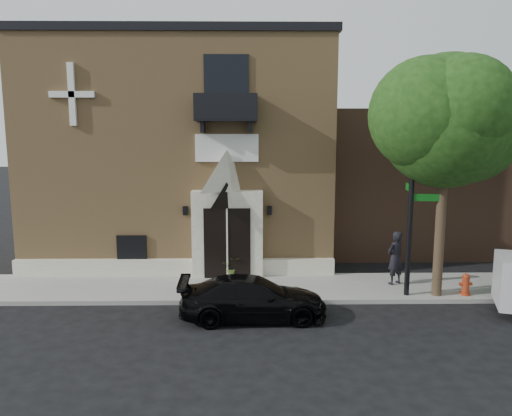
{
  "coord_description": "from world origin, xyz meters",
  "views": [
    {
      "loc": [
        -0.2,
        -15.32,
        5.58
      ],
      "look_at": [
        0.05,
        2.0,
        2.83
      ],
      "focal_mm": 35.0,
      "sensor_mm": 36.0,
      "label": 1
    }
  ],
  "objects_px": {
    "street_sign": "(411,200)",
    "pedestrian_near": "(395,258)",
    "black_sedan": "(253,298)",
    "fire_hydrant": "(466,284)"
  },
  "relations": [
    {
      "from": "street_sign",
      "to": "pedestrian_near",
      "type": "relative_size",
      "value": 3.33
    },
    {
      "from": "black_sedan",
      "to": "street_sign",
      "type": "xyz_separation_m",
      "value": [
        5.12,
        1.67,
        2.69
      ]
    },
    {
      "from": "street_sign",
      "to": "fire_hydrant",
      "type": "xyz_separation_m",
      "value": [
        1.92,
        -0.05,
        -2.82
      ]
    },
    {
      "from": "street_sign",
      "to": "pedestrian_near",
      "type": "bearing_deg",
      "value": 101.61
    },
    {
      "from": "pedestrian_near",
      "to": "street_sign",
      "type": "bearing_deg",
      "value": 62.65
    },
    {
      "from": "black_sedan",
      "to": "fire_hydrant",
      "type": "height_order",
      "value": "black_sedan"
    },
    {
      "from": "street_sign",
      "to": "fire_hydrant",
      "type": "height_order",
      "value": "street_sign"
    },
    {
      "from": "fire_hydrant",
      "to": "black_sedan",
      "type": "bearing_deg",
      "value": -167.03
    },
    {
      "from": "street_sign",
      "to": "black_sedan",
      "type": "bearing_deg",
      "value": -154.48
    },
    {
      "from": "street_sign",
      "to": "pedestrian_near",
      "type": "distance_m",
      "value": 2.52
    }
  ]
}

